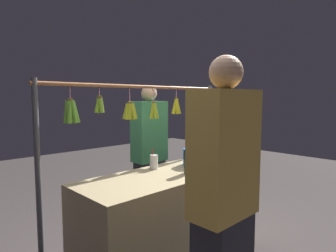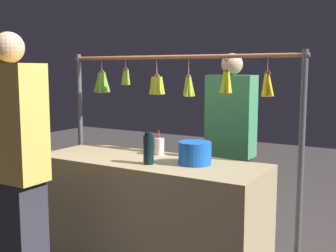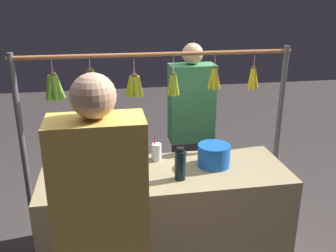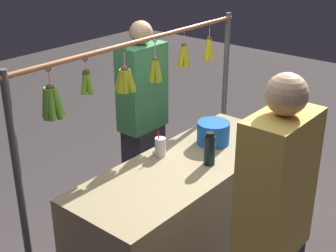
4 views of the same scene
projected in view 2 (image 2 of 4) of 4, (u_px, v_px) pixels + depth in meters
market_counter at (150, 214)px, 3.30m from camera, size 1.77×0.65×0.85m
display_rack at (167, 108)px, 3.56m from camera, size 2.12×0.14×1.67m
water_bottle at (149, 149)px, 3.08m from camera, size 0.08×0.08×0.23m
blue_bucket at (195, 153)px, 3.08m from camera, size 0.24×0.24×0.16m
drink_cup at (159, 146)px, 3.42m from camera, size 0.08×0.08×0.19m
vendor_person at (230, 152)px, 3.68m from camera, size 0.40×0.21×1.66m
customer_person at (15, 175)px, 2.72m from camera, size 0.42×0.23×1.76m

